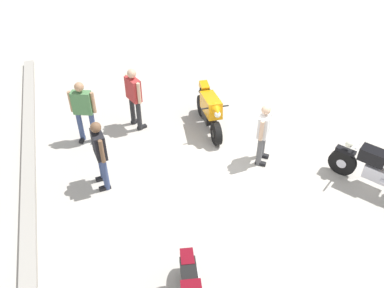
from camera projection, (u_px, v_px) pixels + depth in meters
ground_plane at (229, 166)px, 9.65m from camera, size 40.00×40.00×0.00m
curb_edge at (29, 206)px, 8.51m from camera, size 14.00×0.30×0.15m
motorcycle_orange_sportbike at (210, 110)px, 10.50m from camera, size 1.96×0.70×1.14m
motorcycle_black_cruiser at (377, 169)px, 8.77m from camera, size 1.80×1.27×1.09m
person_in_green_shirt at (83, 109)px, 9.86m from camera, size 0.45×0.64×1.70m
person_in_red_shirt at (134, 95)px, 10.32m from camera, size 0.66×0.43×1.73m
person_in_black_shirt at (100, 151)px, 8.56m from camera, size 0.66×0.35×1.70m
person_in_white_shirt at (263, 131)px, 9.27m from camera, size 0.55×0.51×1.57m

